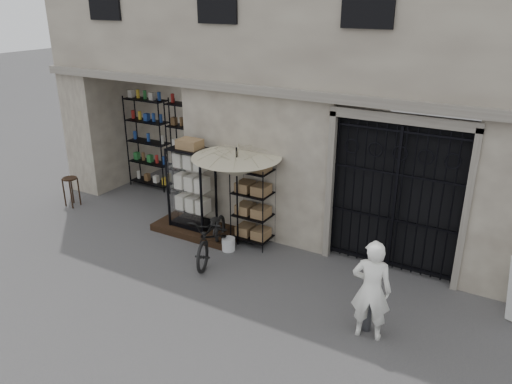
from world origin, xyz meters
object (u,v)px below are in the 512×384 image
Objects in this scene: white_bucket at (228,244)px; display_cabinet at (192,192)px; market_umbrella at (237,162)px; bicycle at (213,256)px; wire_rack at (253,206)px; shopkeeper at (367,335)px; steel_bollard at (368,309)px; wooden_stool at (71,191)px.

display_cabinet is at bearing 162.59° from white_bucket.
display_cabinet reaches higher than white_bucket.
market_umbrella is 1.40× the size of bicycle.
wire_rack is 3.71m from shopkeeper.
wire_rack is at bearing 61.32° from white_bucket.
steel_bollard is (3.32, -1.45, -1.48)m from market_umbrella.
market_umbrella reaches higher than bicycle.
bicycle is (-0.16, -0.70, -1.86)m from market_umbrella.
wire_rack is 0.96× the size of bicycle.
white_bucket is 0.17× the size of shopkeeper.
market_umbrella is at bearing 156.40° from steel_bollard.
wooden_stool is 8.22m from shopkeeper.
display_cabinet is 2.59× the size of wooden_stool.
wooden_stool is at bearing -18.89° from shopkeeper.
steel_bollard is at bearing -30.30° from bicycle.
wooden_stool is 0.45× the size of shopkeeper.
bicycle is 2.41× the size of steel_bollard.
bicycle is 4.61m from wooden_stool.
white_bucket is 4.71m from wooden_stool.
bicycle reaches higher than shopkeeper.
wire_rack is 0.68× the size of market_umbrella.
white_bucket is at bearing -96.30° from market_umbrella.
bicycle is 3.65m from shopkeeper.
wire_rack is at bearing 151.47° from steel_bollard.
wire_rack is 2.36× the size of wooden_stool.
display_cabinet is 1.05× the size of bicycle.
display_cabinet reaches higher than shopkeeper.
steel_bollard is (4.53, -1.51, -0.57)m from display_cabinet.
shopkeeper is at bearing -9.06° from wooden_stool.
steel_bollard is at bearing -18.77° from white_bucket.
wooden_stool is 0.97× the size of steel_bollard.
market_umbrella reaches higher than display_cabinet.
white_bucket is 3.65m from shopkeeper.
display_cabinet is 2.52× the size of steel_bollard.
bicycle is at bearing -23.83° from shopkeeper.
display_cabinet reaches higher than steel_bollard.
shopkeeper is (0.06, -0.14, -0.39)m from steel_bollard.
shopkeeper is (8.11, -1.29, -0.39)m from wooden_stool.
shopkeeper is (3.38, -1.59, -1.86)m from market_umbrella.
display_cabinet is 1.17× the size of shopkeeper.
wire_rack reaches higher than bicycle.
wire_rack reaches higher than wooden_stool.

